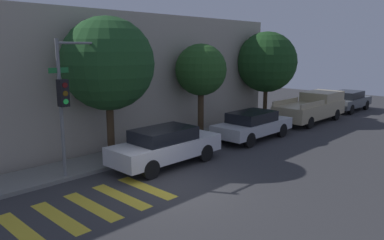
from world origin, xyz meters
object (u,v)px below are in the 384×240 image
at_px(pickup_truck, 312,107).
at_px(tree_far_end, 267,62).
at_px(traffic_light_pole, 72,85).
at_px(sedan_middle, 253,124).
at_px(tree_near_corner, 108,64).
at_px(sedan_near_corner, 166,146).
at_px(sedan_far_end, 348,100).
at_px(tree_midblock, 201,70).

height_order(pickup_truck, tree_far_end, tree_far_end).
distance_m(traffic_light_pole, pickup_truck, 15.58).
distance_m(traffic_light_pole, sedan_middle, 9.38).
height_order(sedan_middle, tree_near_corner, tree_near_corner).
bearing_deg(traffic_light_pole, pickup_truck, -4.72).
bearing_deg(sedan_near_corner, sedan_middle, 0.00).
relative_size(pickup_truck, tree_far_end, 1.05).
bearing_deg(pickup_truck, tree_far_end, 125.77).
height_order(pickup_truck, sedan_far_end, pickup_truck).
bearing_deg(sedan_near_corner, pickup_truck, 0.00).
xyz_separation_m(sedan_middle, tree_far_end, (4.71, 2.34, 2.89)).
bearing_deg(tree_midblock, sedan_middle, -61.22).
bearing_deg(tree_far_end, traffic_light_pole, -175.49).
xyz_separation_m(sedan_near_corner, tree_far_end, (10.58, 2.34, 2.85)).
bearing_deg(tree_near_corner, sedan_middle, -19.09).
bearing_deg(traffic_light_pole, tree_near_corner, 26.39).
bearing_deg(tree_near_corner, pickup_truck, -10.09).
height_order(pickup_truck, tree_near_corner, tree_near_corner).
height_order(tree_near_corner, tree_far_end, tree_near_corner).
distance_m(traffic_light_pole, tree_far_end, 13.70).
xyz_separation_m(sedan_middle, pickup_truck, (6.40, 0.00, 0.15)).
xyz_separation_m(sedan_near_corner, tree_midblock, (4.58, 2.34, 2.61)).
bearing_deg(sedan_middle, tree_midblock, 118.78).
height_order(sedan_near_corner, sedan_middle, sedan_near_corner).
xyz_separation_m(tree_near_corner, tree_far_end, (11.49, 0.00, -0.24)).
bearing_deg(tree_midblock, pickup_truck, -16.95).
relative_size(traffic_light_pole, sedan_near_corner, 1.04).
bearing_deg(traffic_light_pole, sedan_middle, -8.06).
distance_m(sedan_middle, tree_far_end, 6.00).
bearing_deg(tree_near_corner, traffic_light_pole, -153.61).
xyz_separation_m(pickup_truck, tree_midblock, (-7.69, 2.34, 2.49)).
xyz_separation_m(pickup_truck, sedan_far_end, (5.55, -0.00, -0.14)).
bearing_deg(tree_near_corner, tree_far_end, 0.00).
relative_size(tree_near_corner, tree_far_end, 1.05).
bearing_deg(sedan_near_corner, tree_far_end, 12.49).
bearing_deg(sedan_middle, pickup_truck, 0.00).
bearing_deg(traffic_light_pole, sedan_near_corner, -22.38).
bearing_deg(tree_far_end, pickup_truck, -54.23).
distance_m(traffic_light_pole, tree_midblock, 7.73).
bearing_deg(pickup_truck, tree_near_corner, 169.91).
relative_size(traffic_light_pole, sedan_middle, 1.04).
distance_m(pickup_truck, tree_near_corner, 13.71).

